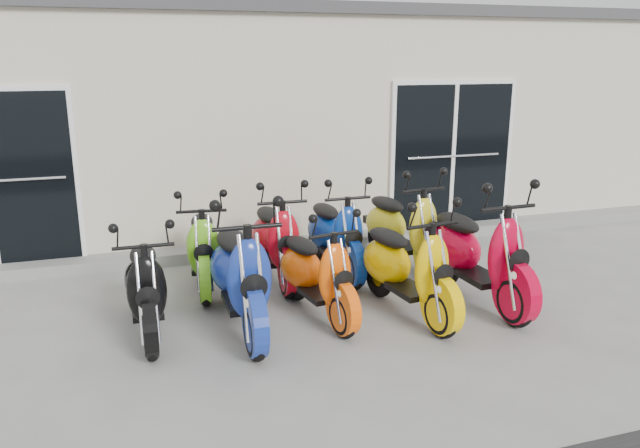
# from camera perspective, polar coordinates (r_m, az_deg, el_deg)

# --- Properties ---
(ground) EXTENTS (80.00, 80.00, 0.00)m
(ground) POSITION_cam_1_polar(r_m,az_deg,el_deg) (6.98, 1.53, -7.18)
(ground) COLOR gray
(ground) RESTS_ON ground
(building) EXTENTS (14.00, 6.00, 3.20)m
(building) POSITION_cam_1_polar(r_m,az_deg,el_deg) (11.54, -7.17, 9.78)
(building) COLOR beige
(building) RESTS_ON ground
(roof_cap) EXTENTS (14.20, 6.20, 0.16)m
(roof_cap) POSITION_cam_1_polar(r_m,az_deg,el_deg) (11.51, -7.46, 18.13)
(roof_cap) COLOR #3F3F42
(roof_cap) RESTS_ON building
(front_step) EXTENTS (14.00, 0.40, 0.15)m
(front_step) POSITION_cam_1_polar(r_m,az_deg,el_deg) (8.78, -2.87, -1.96)
(front_step) COLOR gray
(front_step) RESTS_ON ground
(door_left) EXTENTS (1.07, 0.08, 2.22)m
(door_left) POSITION_cam_1_polar(r_m,az_deg,el_deg) (8.44, -24.80, 4.24)
(door_left) COLOR black
(door_left) RESTS_ON front_step
(door_right) EXTENTS (2.02, 0.08, 2.22)m
(door_right) POSITION_cam_1_polar(r_m,az_deg,el_deg) (9.64, 11.98, 6.50)
(door_right) COLOR black
(door_right) RESTS_ON front_step
(scooter_front_black) EXTENTS (0.63, 1.70, 1.25)m
(scooter_front_black) POSITION_cam_1_polar(r_m,az_deg,el_deg) (6.25, -15.73, -4.37)
(scooter_front_black) COLOR black
(scooter_front_black) RESTS_ON ground
(scooter_front_blue) EXTENTS (0.74, 1.98, 1.46)m
(scooter_front_blue) POSITION_cam_1_polar(r_m,az_deg,el_deg) (6.12, -7.34, -3.29)
(scooter_front_blue) COLOR navy
(scooter_front_blue) RESTS_ON ground
(scooter_front_orange_a) EXTENTS (0.86, 1.74, 1.23)m
(scooter_front_orange_a) POSITION_cam_1_polar(r_m,az_deg,el_deg) (6.41, -0.32, -3.38)
(scooter_front_orange_a) COLOR #FF5808
(scooter_front_orange_a) RESTS_ON ground
(scooter_front_orange_b) EXTENTS (0.88, 1.88, 1.34)m
(scooter_front_orange_b) POSITION_cam_1_polar(r_m,az_deg,el_deg) (6.51, 8.03, -2.74)
(scooter_front_orange_b) COLOR #F6C200
(scooter_front_orange_b) RESTS_ON ground
(scooter_front_red) EXTENTS (0.81, 2.02, 1.47)m
(scooter_front_red) POSITION_cam_1_polar(r_m,az_deg,el_deg) (6.96, 14.33, -1.34)
(scooter_front_red) COLOR #C00325
(scooter_front_red) RESTS_ON ground
(scooter_back_green) EXTENTS (0.82, 1.77, 1.26)m
(scooter_back_green) POSITION_cam_1_polar(r_m,az_deg,el_deg) (7.37, -10.69, -1.06)
(scooter_back_green) COLOR #66BD1C
(scooter_back_green) RESTS_ON ground
(scooter_back_red) EXTENTS (0.70, 1.80, 1.32)m
(scooter_back_red) POSITION_cam_1_polar(r_m,az_deg,el_deg) (7.47, -4.11, -0.37)
(scooter_back_red) COLOR #B80917
(scooter_back_red) RESTS_ON ground
(scooter_back_blue) EXTENTS (0.66, 1.77, 1.30)m
(scooter_back_blue) POSITION_cam_1_polar(r_m,az_deg,el_deg) (7.70, 1.44, 0.06)
(scooter_back_blue) COLOR navy
(scooter_back_blue) RESTS_ON ground
(scooter_back_yellow) EXTENTS (0.90, 1.92, 1.37)m
(scooter_back_yellow) POSITION_cam_1_polar(r_m,az_deg,el_deg) (7.98, 7.63, 0.72)
(scooter_back_yellow) COLOR gold
(scooter_back_yellow) RESTS_ON ground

